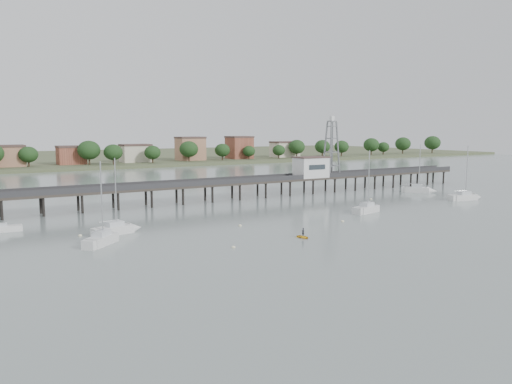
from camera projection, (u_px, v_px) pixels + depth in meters
ground_plane at (439, 259)px, 62.65m from camera, size 500.00×500.00×0.00m
pier at (222, 184)px, 113.35m from camera, size 150.00×5.00×5.50m
pier_building at (311, 167)px, 125.66m from camera, size 8.40×5.40×5.30m
lattice_tower at (331, 149)px, 128.39m from camera, size 3.20×3.20×15.50m
sailboat_c at (370, 209)px, 97.89m from camera, size 8.01×4.13×12.76m
sailboat_e at (422, 190)px, 127.78m from camera, size 6.83×7.42×12.97m
sailboat_d at (468, 197)px, 114.55m from camera, size 8.22×3.90×13.10m
sailboat_b at (121, 229)px, 77.91m from camera, size 7.76×3.85×12.40m
sailboat_a at (106, 239)px, 71.14m from camera, size 6.82×6.74×12.35m
white_tender at (8, 229)px, 79.21m from camera, size 4.02×1.86×1.53m
yellow_dinghy at (303, 238)px, 74.66m from camera, size 1.67×0.68×2.28m
dinghy_occupant at (303, 238)px, 74.66m from camera, size 0.57×1.29×0.30m
mooring_buoys at (267, 223)px, 86.15m from camera, size 66.75×26.06×0.39m
far_shore at (71, 158)px, 267.05m from camera, size 500.00×170.00×10.40m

